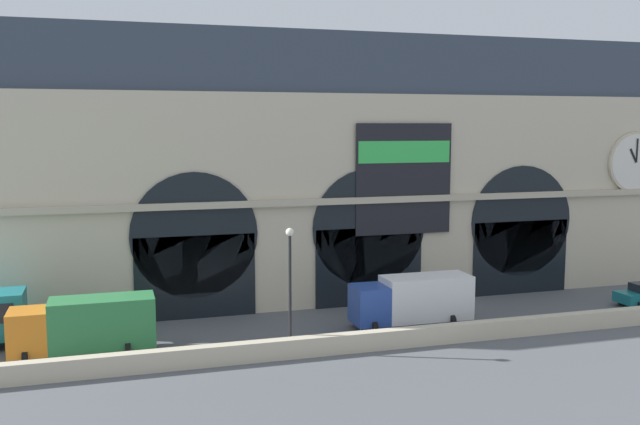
# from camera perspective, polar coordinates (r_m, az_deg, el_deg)

# --- Properties ---
(ground_plane) EXTENTS (200.00, 200.00, 0.00)m
(ground_plane) POSITION_cam_1_polar(r_m,az_deg,el_deg) (44.97, 6.22, -8.93)
(ground_plane) COLOR #54565B
(quay_parapet_wall) EXTENTS (90.00, 0.70, 1.06)m
(quay_parapet_wall) POSITION_cam_1_polar(r_m,az_deg,el_deg) (41.01, 8.64, -9.79)
(quay_parapet_wall) COLOR beige
(quay_parapet_wall) RESTS_ON ground
(station_building) EXTENTS (49.80, 4.53, 18.62)m
(station_building) POSITION_cam_1_polar(r_m,az_deg,el_deg) (49.95, 3.24, 3.18)
(station_building) COLOR beige
(station_building) RESTS_ON ground
(box_truck_west) EXTENTS (7.50, 2.91, 3.12)m
(box_truck_west) POSITION_cam_1_polar(r_m,az_deg,el_deg) (40.43, -18.42, -8.59)
(box_truck_west) COLOR orange
(box_truck_west) RESTS_ON ground
(box_truck_center) EXTENTS (7.50, 2.91, 3.12)m
(box_truck_center) POSITION_cam_1_polar(r_m,az_deg,el_deg) (44.18, 7.50, -6.96)
(box_truck_center) COLOR #28479E
(box_truck_center) RESTS_ON ground
(street_lamp_quayside) EXTENTS (0.44, 0.44, 6.90)m
(street_lamp_quayside) POSITION_cam_1_polar(r_m,az_deg,el_deg) (38.19, -2.44, -4.95)
(street_lamp_quayside) COLOR black
(street_lamp_quayside) RESTS_ON ground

